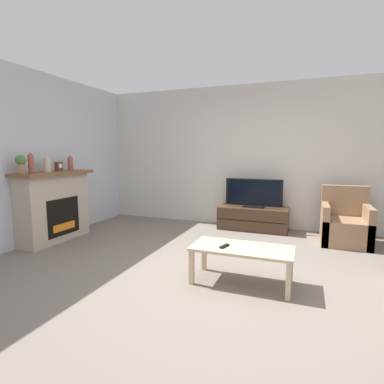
{
  "coord_description": "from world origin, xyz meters",
  "views": [
    {
      "loc": [
        0.95,
        -3.21,
        1.43
      ],
      "look_at": [
        -0.61,
        0.89,
        0.85
      ],
      "focal_mm": 28.0,
      "sensor_mm": 36.0,
      "label": 1
    }
  ],
  "objects_px": {
    "mantel_vase_right": "(70,163)",
    "remote": "(224,246)",
    "fireplace": "(54,206)",
    "mantel_vase_centre_left": "(47,164)",
    "tv": "(254,194)",
    "mantel_vase_left": "(31,164)",
    "coffee_table": "(242,252)",
    "mantel_clock": "(59,166)",
    "potted_plant": "(21,163)",
    "tv_stand": "(253,218)",
    "armchair": "(345,225)"
  },
  "relations": [
    {
      "from": "tv_stand",
      "to": "mantel_vase_left",
      "type": "bearing_deg",
      "value": -142.3
    },
    {
      "from": "tv_stand",
      "to": "tv",
      "type": "relative_size",
      "value": 1.22
    },
    {
      "from": "mantel_vase_right",
      "to": "potted_plant",
      "type": "relative_size",
      "value": 0.92
    },
    {
      "from": "armchair",
      "to": "remote",
      "type": "bearing_deg",
      "value": -123.55
    },
    {
      "from": "fireplace",
      "to": "mantel_clock",
      "type": "xyz_separation_m",
      "value": [
        0.02,
        0.13,
        0.63
      ]
    },
    {
      "from": "fireplace",
      "to": "mantel_vase_left",
      "type": "relative_size",
      "value": 4.42
    },
    {
      "from": "mantel_vase_left",
      "to": "mantel_vase_right",
      "type": "relative_size",
      "value": 1.21
    },
    {
      "from": "mantel_vase_right",
      "to": "potted_plant",
      "type": "distance_m",
      "value": 0.95
    },
    {
      "from": "mantel_vase_right",
      "to": "remote",
      "type": "distance_m",
      "value": 3.24
    },
    {
      "from": "mantel_vase_left",
      "to": "mantel_clock",
      "type": "distance_m",
      "value": 0.53
    },
    {
      "from": "fireplace",
      "to": "tv_stand",
      "type": "relative_size",
      "value": 1.04
    },
    {
      "from": "mantel_clock",
      "to": "remote",
      "type": "xyz_separation_m",
      "value": [
        2.98,
        -0.72,
        -0.79
      ]
    },
    {
      "from": "mantel_vase_right",
      "to": "armchair",
      "type": "bearing_deg",
      "value": 14.63
    },
    {
      "from": "fireplace",
      "to": "tv",
      "type": "height_order",
      "value": "fireplace"
    },
    {
      "from": "coffee_table",
      "to": "tv",
      "type": "bearing_deg",
      "value": 96.5
    },
    {
      "from": "tv_stand",
      "to": "fireplace",
      "type": "bearing_deg",
      "value": -147.66
    },
    {
      "from": "fireplace",
      "to": "potted_plant",
      "type": "relative_size",
      "value": 4.9
    },
    {
      "from": "tv_stand",
      "to": "armchair",
      "type": "distance_m",
      "value": 1.53
    },
    {
      "from": "tv_stand",
      "to": "remote",
      "type": "bearing_deg",
      "value": -87.88
    },
    {
      "from": "armchair",
      "to": "coffee_table",
      "type": "distance_m",
      "value": 2.4
    },
    {
      "from": "tv_stand",
      "to": "remote",
      "type": "height_order",
      "value": "remote"
    },
    {
      "from": "tv",
      "to": "tv_stand",
      "type": "bearing_deg",
      "value": 90.0
    },
    {
      "from": "mantel_clock",
      "to": "tv",
      "type": "bearing_deg",
      "value": 30.57
    },
    {
      "from": "coffee_table",
      "to": "armchair",
      "type": "bearing_deg",
      "value": 59.16
    },
    {
      "from": "fireplace",
      "to": "mantel_vase_centre_left",
      "type": "distance_m",
      "value": 0.68
    },
    {
      "from": "mantel_clock",
      "to": "potted_plant",
      "type": "bearing_deg",
      "value": -90.06
    },
    {
      "from": "fireplace",
      "to": "armchair",
      "type": "height_order",
      "value": "fireplace"
    },
    {
      "from": "fireplace",
      "to": "tv",
      "type": "relative_size",
      "value": 1.26
    },
    {
      "from": "tv_stand",
      "to": "tv",
      "type": "bearing_deg",
      "value": -90.0
    },
    {
      "from": "potted_plant",
      "to": "armchair",
      "type": "distance_m",
      "value": 4.96
    },
    {
      "from": "mantel_clock",
      "to": "coffee_table",
      "type": "relative_size",
      "value": 0.14
    },
    {
      "from": "mantel_clock",
      "to": "armchair",
      "type": "height_order",
      "value": "mantel_clock"
    },
    {
      "from": "coffee_table",
      "to": "remote",
      "type": "xyz_separation_m",
      "value": [
        -0.18,
        -0.06,
        0.06
      ]
    },
    {
      "from": "fireplace",
      "to": "mantel_vase_centre_left",
      "type": "relative_size",
      "value": 5.13
    },
    {
      "from": "potted_plant",
      "to": "tv",
      "type": "bearing_deg",
      "value": 39.65
    },
    {
      "from": "mantel_vase_left",
      "to": "tv",
      "type": "bearing_deg",
      "value": 37.67
    },
    {
      "from": "mantel_vase_centre_left",
      "to": "potted_plant",
      "type": "height_order",
      "value": "potted_plant"
    },
    {
      "from": "mantel_vase_left",
      "to": "coffee_table",
      "type": "xyz_separation_m",
      "value": [
        3.16,
        -0.13,
        -0.91
      ]
    },
    {
      "from": "mantel_clock",
      "to": "tv_stand",
      "type": "relative_size",
      "value": 0.12
    },
    {
      "from": "mantel_clock",
      "to": "tv_stand",
      "type": "height_order",
      "value": "mantel_clock"
    },
    {
      "from": "coffee_table",
      "to": "fireplace",
      "type": "bearing_deg",
      "value": 170.66
    },
    {
      "from": "fireplace",
      "to": "mantel_vase_centre_left",
      "type": "bearing_deg",
      "value": -80.26
    },
    {
      "from": "mantel_vase_centre_left",
      "to": "coffee_table",
      "type": "height_order",
      "value": "mantel_vase_centre_left"
    },
    {
      "from": "fireplace",
      "to": "tv_stand",
      "type": "distance_m",
      "value": 3.46
    },
    {
      "from": "mantel_vase_left",
      "to": "remote",
      "type": "distance_m",
      "value": 3.1
    },
    {
      "from": "tv_stand",
      "to": "coffee_table",
      "type": "distance_m",
      "value": 2.38
    },
    {
      "from": "fireplace",
      "to": "remote",
      "type": "relative_size",
      "value": 8.44
    },
    {
      "from": "potted_plant",
      "to": "tv",
      "type": "distance_m",
      "value": 3.8
    },
    {
      "from": "remote",
      "to": "tv_stand",
      "type": "bearing_deg",
      "value": 108.36
    },
    {
      "from": "remote",
      "to": "mantel_vase_right",
      "type": "bearing_deg",
      "value": 178.03
    }
  ]
}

